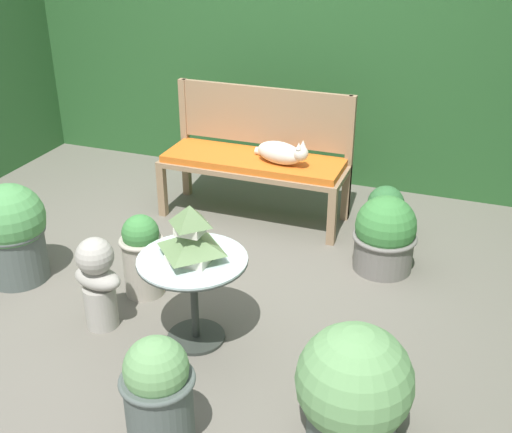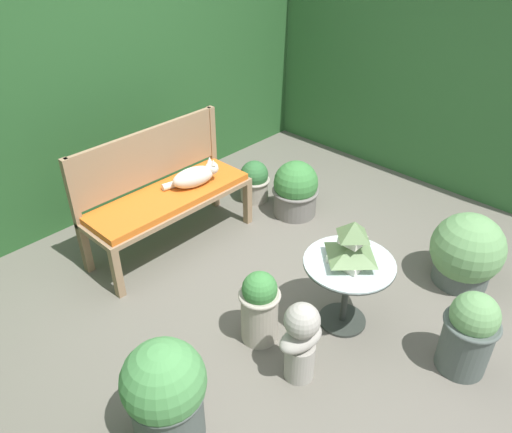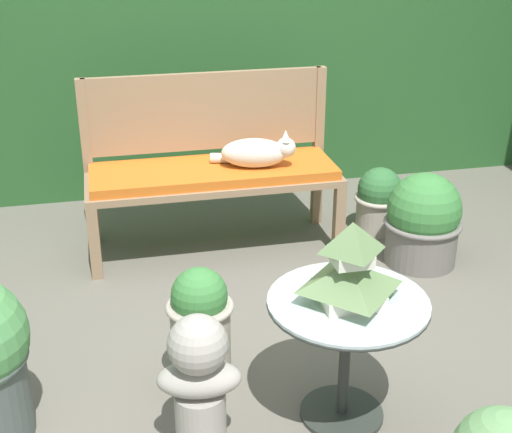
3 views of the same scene
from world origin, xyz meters
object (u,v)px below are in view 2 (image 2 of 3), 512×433
Objects in this scene: potted_plant_patio_mid at (295,190)px; potted_plant_path_edge at (260,306)px; garden_bust at (301,340)px; potted_plant_table_far at (254,181)px; cat at (195,176)px; patio_table at (348,276)px; garden_bench at (170,201)px; pagoda_birdhouse at (352,246)px; potted_plant_bench_left at (165,393)px; potted_plant_bench_right at (469,332)px; potted_plant_hedge_corner at (466,253)px.

potted_plant_path_edge is at bearing -148.76° from potted_plant_patio_mid.
potted_plant_table_far is at bearing 59.56° from garden_bust.
patio_table is at bearing -77.68° from cat.
potted_plant_patio_mid reaches higher than garden_bench.
pagoda_birdhouse is 1.52m from potted_plant_patio_mid.
patio_table is 1.50× the size of potted_plant_table_far.
cat reaches higher than potted_plant_path_edge.
pagoda_birdhouse is (-0.00, 0.00, 0.25)m from patio_table.
garden_bench is 3.52× the size of potted_plant_table_far.
potted_plant_table_far is (0.79, 1.63, -0.47)m from pagoda_birdhouse.
potted_plant_path_edge is at bearing 8.87° from potted_plant_bench_left.
garden_bench is at bearing 100.43° from potted_plant_bench_right.
potted_plant_hedge_corner is 1.10× the size of potted_plant_patio_mid.
potted_plant_path_edge is 0.90m from potted_plant_bench_left.
garden_bust is 2.19m from potted_plant_table_far.
garden_bench is 2.35× the size of patio_table.
garden_bust is at bearing 137.45° from potted_plant_bench_right.
potted_plant_bench_right reaches higher than potted_plant_table_far.
cat is at bearing 117.18° from potted_plant_hedge_corner.
patio_table reaches higher than garden_bench.
potted_plant_bench_left reaches higher than potted_plant_bench_right.
potted_plant_hedge_corner reaches higher than potted_plant_table_far.
cat is at bearing 78.90° from garden_bust.
potted_plant_bench_right is (0.78, -0.71, -0.01)m from garden_bust.
garden_bench is at bearing 77.97° from potted_plant_path_edge.
pagoda_birdhouse is at bearing -7.76° from potted_plant_bench_left.
patio_table is 0.60m from garden_bust.
pagoda_birdhouse is 0.73m from potted_plant_path_edge.
patio_table is 0.25m from pagoda_birdhouse.
potted_plant_bench_left is (-1.40, 0.19, -0.32)m from pagoda_birdhouse.
potted_plant_hedge_corner is at bearing -14.02° from potted_plant_bench_left.
potted_plant_bench_left is at bearing -129.21° from garden_bench.
pagoda_birdhouse is at bearing 180.00° from patio_table.
garden_bust is (-0.58, -0.07, -0.36)m from pagoda_birdhouse.
potted_plant_patio_mid is at bearing 53.40° from pagoda_birdhouse.
patio_table is at bearing -126.60° from potted_plant_patio_mid.
potted_plant_patio_mid is at bearing -80.40° from potted_plant_table_far.
patio_table is at bearing 103.87° from potted_plant_bench_right.
potted_plant_hedge_corner reaches higher than potted_plant_path_edge.
potted_plant_bench_right is 1.87m from potted_plant_bench_left.
pagoda_birdhouse is at bearing -81.29° from garden_bench.
potted_plant_table_far is 0.61× the size of potted_plant_bench_left.
potted_plant_bench_left reaches higher than potted_plant_path_edge.
potted_plant_path_edge is (-0.71, 1.12, -0.02)m from potted_plant_bench_right.
cat is at bearing 90.09° from pagoda_birdhouse.
cat reaches higher than potted_plant_bench_right.
potted_plant_bench_left is at bearing 172.24° from patio_table.
cat is 1.57m from patio_table.
potted_plant_patio_mid is at bearing 95.00° from potted_plant_hedge_corner.
potted_plant_path_edge is at bearing 147.62° from pagoda_birdhouse.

